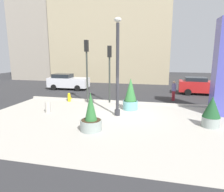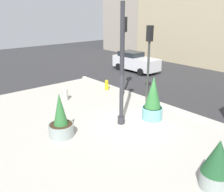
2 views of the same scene
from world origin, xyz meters
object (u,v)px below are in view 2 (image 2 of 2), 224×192
(fire_hydrant, at_px, (107,85))
(car_curb_west, at_px, (135,62))
(potted_plant_near_right, at_px, (217,164))
(potted_plant_by_pillar, at_px, (61,121))
(potted_plant_mid_plaza, at_px, (153,100))
(traffic_light_far_side, at_px, (149,52))
(lamp_post, at_px, (122,66))
(traffic_light_corner, at_px, (124,45))
(concrete_bollard, at_px, (65,95))

(fire_hydrant, bearing_deg, car_curb_west, 115.89)
(potted_plant_near_right, bearing_deg, fire_hydrant, 159.16)
(potted_plant_by_pillar, distance_m, potted_plant_near_right, 6.60)
(potted_plant_by_pillar, distance_m, fire_hydrant, 7.13)
(potted_plant_mid_plaza, height_order, traffic_light_far_side, traffic_light_far_side)
(potted_plant_mid_plaza, bearing_deg, lamp_post, -111.31)
(potted_plant_mid_plaza, bearing_deg, traffic_light_far_side, 137.85)
(potted_plant_by_pillar, relative_size, potted_plant_mid_plaza, 0.89)
(potted_plant_mid_plaza, relative_size, car_curb_west, 0.50)
(lamp_post, height_order, traffic_light_far_side, lamp_post)
(lamp_post, relative_size, potted_plant_mid_plaza, 2.67)
(fire_hydrant, height_order, car_curb_west, car_curb_west)
(lamp_post, xyz_separation_m, potted_plant_by_pillar, (-0.82, -2.94, -2.25))
(traffic_light_corner, bearing_deg, potted_plant_by_pillar, -68.72)
(traffic_light_far_side, bearing_deg, fire_hydrant, -172.54)
(lamp_post, distance_m, traffic_light_corner, 4.39)
(potted_plant_near_right, relative_size, fire_hydrant, 2.31)
(traffic_light_corner, relative_size, car_curb_west, 1.10)
(lamp_post, relative_size, traffic_light_corner, 1.22)
(concrete_bollard, xyz_separation_m, traffic_light_corner, (1.67, 3.44, 3.00))
(traffic_light_corner, bearing_deg, potted_plant_mid_plaza, -20.51)
(potted_plant_mid_plaza, bearing_deg, traffic_light_corner, 159.49)
(potted_plant_by_pillar, distance_m, traffic_light_corner, 6.93)
(potted_plant_mid_plaza, relative_size, traffic_light_corner, 0.46)
(potted_plant_by_pillar, height_order, car_curb_west, potted_plant_by_pillar)
(car_curb_west, bearing_deg, lamp_post, -48.98)
(lamp_post, distance_m, fire_hydrant, 6.21)
(lamp_post, xyz_separation_m, traffic_light_corner, (-3.14, 3.04, 0.38))
(potted_plant_mid_plaza, relative_size, potted_plant_near_right, 1.33)
(potted_plant_near_right, height_order, traffic_light_corner, traffic_light_corner)
(fire_hydrant, bearing_deg, potted_plant_by_pillar, -56.12)
(concrete_bollard, height_order, traffic_light_far_side, traffic_light_far_side)
(potted_plant_near_right, distance_m, fire_hydrant, 10.99)
(potted_plant_near_right, xyz_separation_m, traffic_light_far_side, (-6.82, 4.35, 2.23))
(fire_hydrant, height_order, traffic_light_far_side, traffic_light_far_side)
(traffic_light_far_side, bearing_deg, car_curb_west, 139.66)
(potted_plant_mid_plaza, distance_m, car_curb_west, 10.83)
(concrete_bollard, bearing_deg, car_curb_west, 106.80)
(potted_plant_near_right, bearing_deg, traffic_light_far_side, 147.46)
(potted_plant_by_pillar, xyz_separation_m, traffic_light_corner, (-2.33, 5.98, 2.63))
(car_curb_west, bearing_deg, concrete_bollard, -73.20)
(potted_plant_near_right, bearing_deg, traffic_light_corner, 155.26)
(potted_plant_by_pillar, distance_m, car_curb_west, 13.46)
(concrete_bollard, height_order, car_curb_west, car_curb_west)
(potted_plant_near_right, distance_m, concrete_bollard, 10.31)
(lamp_post, relative_size, potted_plant_by_pillar, 2.98)
(potted_plant_by_pillar, xyz_separation_m, traffic_light_far_side, (-0.54, 6.36, 2.36))
(potted_plant_by_pillar, relative_size, traffic_light_corner, 0.41)
(traffic_light_far_side, xyz_separation_m, traffic_light_corner, (-1.79, -0.38, 0.27))
(potted_plant_mid_plaza, relative_size, concrete_bollard, 3.08)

